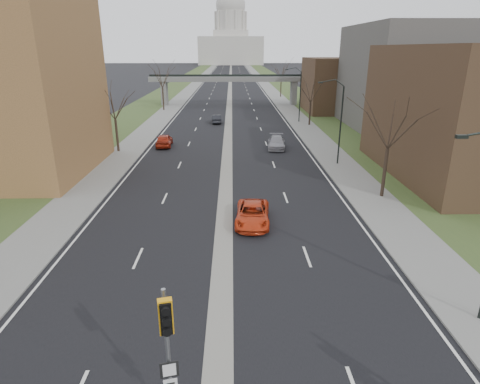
{
  "coord_description": "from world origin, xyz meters",
  "views": [
    {
      "loc": [
        0.61,
        -9.01,
        11.66
      ],
      "look_at": [
        1.04,
        12.98,
        3.77
      ],
      "focal_mm": 30.0,
      "sensor_mm": 36.0,
      "label": 1
    }
  ],
  "objects_px": {
    "signal_pole_median": "(167,339)",
    "car_right_mid": "(276,142)",
    "car_left_far": "(216,119)",
    "car_left_near": "(164,140)",
    "car_right_near": "(253,214)"
  },
  "relations": [
    {
      "from": "signal_pole_median",
      "to": "car_right_mid",
      "type": "relative_size",
      "value": 1.01
    },
    {
      "from": "signal_pole_median",
      "to": "car_left_far",
      "type": "xyz_separation_m",
      "value": [
        -0.64,
        56.77,
        -2.87
      ]
    },
    {
      "from": "car_left_near",
      "to": "car_right_mid",
      "type": "height_order",
      "value": "car_left_near"
    },
    {
      "from": "car_left_far",
      "to": "car_right_near",
      "type": "distance_m",
      "value": 40.75
    },
    {
      "from": "car_left_far",
      "to": "car_right_mid",
      "type": "bearing_deg",
      "value": 109.25
    },
    {
      "from": "car_left_near",
      "to": "car_right_near",
      "type": "bearing_deg",
      "value": 109.79
    },
    {
      "from": "car_left_near",
      "to": "car_left_far",
      "type": "height_order",
      "value": "car_left_near"
    },
    {
      "from": "signal_pole_median",
      "to": "car_left_far",
      "type": "distance_m",
      "value": 56.84
    },
    {
      "from": "car_right_near",
      "to": "car_right_mid",
      "type": "distance_m",
      "value": 22.96
    },
    {
      "from": "car_left_near",
      "to": "car_right_near",
      "type": "height_order",
      "value": "car_left_near"
    },
    {
      "from": "car_left_near",
      "to": "car_right_near",
      "type": "relative_size",
      "value": 0.92
    },
    {
      "from": "car_left_far",
      "to": "car_right_mid",
      "type": "relative_size",
      "value": 0.82
    },
    {
      "from": "car_left_far",
      "to": "signal_pole_median",
      "type": "bearing_deg",
      "value": 85.71
    },
    {
      "from": "car_right_mid",
      "to": "signal_pole_median",
      "type": "bearing_deg",
      "value": -95.05
    },
    {
      "from": "car_left_near",
      "to": "car_right_mid",
      "type": "relative_size",
      "value": 0.92
    }
  ]
}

